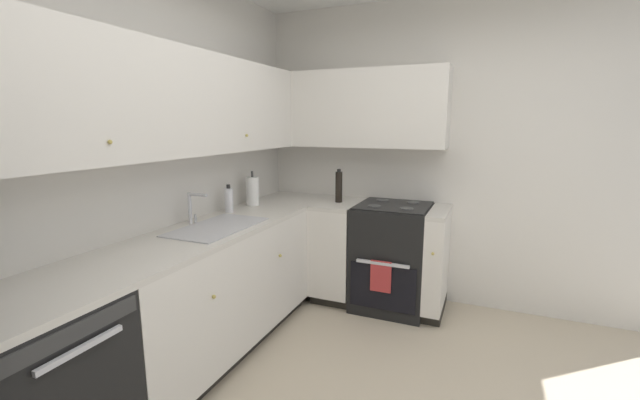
# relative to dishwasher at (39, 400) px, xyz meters

# --- Properties ---
(wall_back) EXTENTS (3.99, 0.05, 2.65)m
(wall_back) POSITION_rel_dishwasher_xyz_m (0.77, 0.33, 0.89)
(wall_back) COLOR silver
(wall_back) RESTS_ON ground_plane
(wall_right) EXTENTS (0.05, 3.64, 2.65)m
(wall_right) POSITION_rel_dishwasher_xyz_m (2.74, -1.47, 0.89)
(wall_right) COLOR silver
(wall_right) RESTS_ON ground_plane
(dishwasher) EXTENTS (0.60, 0.63, 0.88)m
(dishwasher) POSITION_rel_dishwasher_xyz_m (0.00, 0.00, 0.00)
(dishwasher) COLOR black
(dishwasher) RESTS_ON ground_plane
(lower_cabinets_back) EXTENTS (1.81, 0.62, 0.88)m
(lower_cabinets_back) POSITION_rel_dishwasher_xyz_m (1.21, 0.00, 0.00)
(lower_cabinets_back) COLOR silver
(lower_cabinets_back) RESTS_ON ground_plane
(countertop_back) EXTENTS (3.02, 0.60, 0.03)m
(countertop_back) POSITION_rel_dishwasher_xyz_m (1.21, 0.00, 0.45)
(countertop_back) COLOR beige
(countertop_back) RESTS_ON lower_cabinets_back
(lower_cabinets_right) EXTENTS (0.62, 1.14, 0.88)m
(lower_cabinets_right) POSITION_rel_dishwasher_xyz_m (2.42, -0.74, 0.00)
(lower_cabinets_right) COLOR silver
(lower_cabinets_right) RESTS_ON ground_plane
(countertop_right) EXTENTS (0.60, 1.14, 0.03)m
(countertop_right) POSITION_rel_dishwasher_xyz_m (2.42, -0.74, 0.45)
(countertop_right) COLOR beige
(countertop_right) RESTS_ON lower_cabinets_right
(oven_range) EXTENTS (0.68, 0.62, 1.06)m
(oven_range) POSITION_rel_dishwasher_xyz_m (2.43, -0.98, 0.02)
(oven_range) COLOR black
(oven_range) RESTS_ON ground_plane
(upper_cabinets_back) EXTENTS (2.70, 0.34, 0.67)m
(upper_cabinets_back) POSITION_rel_dishwasher_xyz_m (1.05, 0.14, 1.30)
(upper_cabinets_back) COLOR silver
(upper_cabinets_right) EXTENTS (0.32, 1.68, 0.67)m
(upper_cabinets_right) POSITION_rel_dishwasher_xyz_m (2.56, -0.54, 1.30)
(upper_cabinets_right) COLOR silver
(sink) EXTENTS (0.70, 0.40, 0.10)m
(sink) POSITION_rel_dishwasher_xyz_m (1.24, -0.03, 0.43)
(sink) COLOR #B7B7BC
(sink) RESTS_ON countertop_back
(faucet) EXTENTS (0.07, 0.16, 0.23)m
(faucet) POSITION_rel_dishwasher_xyz_m (1.25, 0.18, 0.61)
(faucet) COLOR silver
(faucet) RESTS_ON countertop_back
(soap_bottle) EXTENTS (0.07, 0.07, 0.22)m
(soap_bottle) POSITION_rel_dishwasher_xyz_m (1.67, 0.18, 0.57)
(soap_bottle) COLOR silver
(soap_bottle) RESTS_ON countertop_back
(paper_towel_roll) EXTENTS (0.11, 0.11, 0.31)m
(paper_towel_roll) POSITION_rel_dishwasher_xyz_m (1.99, 0.16, 0.60)
(paper_towel_roll) COLOR white
(paper_towel_roll) RESTS_ON countertop_back
(oil_bottle) EXTENTS (0.06, 0.06, 0.30)m
(oil_bottle) POSITION_rel_dishwasher_xyz_m (2.42, -0.48, 0.61)
(oil_bottle) COLOR black
(oil_bottle) RESTS_ON countertop_right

